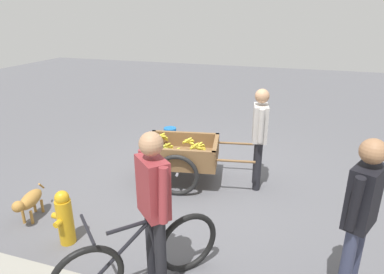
{
  "coord_description": "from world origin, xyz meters",
  "views": [
    {
      "loc": [
        -1.35,
        4.54,
        2.53
      ],
      "look_at": [
        0.1,
        0.02,
        0.75
      ],
      "focal_mm": 31.58,
      "sensor_mm": 36.0,
      "label": 1
    }
  ],
  "objects": [
    {
      "name": "cyclist_person",
      "position": [
        -0.21,
        2.13,
        0.94
      ],
      "size": [
        0.4,
        0.4,
        1.58
      ],
      "color": "black",
      "rests_on": "ground"
    },
    {
      "name": "fire_hydrant",
      "position": [
        1.02,
        1.88,
        0.33
      ],
      "size": [
        0.25,
        0.25,
        0.67
      ],
      "color": "gold",
      "rests_on": "ground"
    },
    {
      "name": "ground_plane",
      "position": [
        0.0,
        0.0,
        0.0
      ],
      "size": [
        24.0,
        24.0,
        0.0
      ],
      "primitive_type": "plane",
      "color": "#56565B"
    },
    {
      "name": "plastic_bucket",
      "position": [
        1.15,
        -1.7,
        0.11
      ],
      "size": [
        0.26,
        0.26,
        0.22
      ],
      "primitive_type": "cylinder",
      "color": "#1966B2",
      "rests_on": "ground"
    },
    {
      "name": "vendor_person",
      "position": [
        -0.87,
        -0.15,
        0.9
      ],
      "size": [
        0.26,
        0.55,
        1.51
      ],
      "color": "black",
      "rests_on": "ground"
    },
    {
      "name": "dog",
      "position": [
        1.76,
        1.63,
        0.27
      ],
      "size": [
        0.27,
        0.66,
        0.4
      ],
      "color": "#AD7A38",
      "rests_on": "ground"
    },
    {
      "name": "fruit_cart",
      "position": [
        0.26,
        0.05,
        0.44
      ],
      "size": [
        1.76,
        1.06,
        0.72
      ],
      "color": "brown",
      "rests_on": "ground"
    },
    {
      "name": "bystander_person",
      "position": [
        -1.97,
        1.74,
        0.95
      ],
      "size": [
        0.33,
        0.53,
        1.59
      ],
      "color": "#333851",
      "rests_on": "ground"
    },
    {
      "name": "bicycle",
      "position": [
        -0.11,
        2.24,
        0.35
      ],
      "size": [
        1.17,
        1.26,
        0.85
      ],
      "color": "black",
      "rests_on": "ground"
    }
  ]
}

